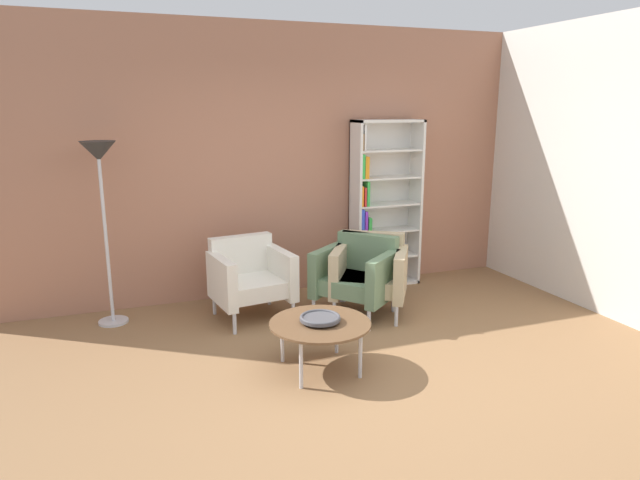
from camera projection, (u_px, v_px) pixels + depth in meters
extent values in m
plane|color=olive|center=(373.00, 386.00, 4.22)|extent=(8.32, 8.32, 0.00)
cube|color=#A87056|center=(277.00, 162.00, 6.12)|extent=(6.40, 0.12, 2.90)
cube|color=silver|center=(618.00, 170.00, 5.40)|extent=(0.12, 5.20, 2.90)
cube|color=silver|center=(355.00, 206.00, 6.31)|extent=(0.03, 0.30, 1.90)
cube|color=silver|center=(415.00, 202.00, 6.57)|extent=(0.03, 0.30, 1.90)
cube|color=silver|center=(388.00, 121.00, 6.22)|extent=(0.80, 0.30, 0.03)
cube|color=silver|center=(384.00, 282.00, 6.66)|extent=(0.80, 0.30, 0.03)
cube|color=silver|center=(380.00, 202.00, 6.57)|extent=(0.80, 0.02, 1.90)
cube|color=silver|center=(384.00, 256.00, 6.58)|extent=(0.76, 0.28, 0.02)
cube|color=silver|center=(385.00, 230.00, 6.51)|extent=(0.76, 0.28, 0.02)
cube|color=silver|center=(386.00, 204.00, 6.44)|extent=(0.76, 0.28, 0.02)
cube|color=silver|center=(387.00, 178.00, 6.37)|extent=(0.76, 0.28, 0.02)
cube|color=silver|center=(387.00, 150.00, 6.30)|extent=(0.76, 0.28, 0.02)
cube|color=orange|center=(358.00, 274.00, 6.48)|extent=(0.03, 0.22, 0.23)
cube|color=purple|center=(361.00, 273.00, 6.49)|extent=(0.03, 0.23, 0.24)
cube|color=red|center=(364.00, 272.00, 6.50)|extent=(0.02, 0.22, 0.26)
cube|color=black|center=(358.00, 251.00, 6.41)|extent=(0.02, 0.22, 0.18)
cube|color=olive|center=(361.00, 247.00, 6.40)|extent=(0.02, 0.20, 0.26)
cube|color=olive|center=(365.00, 250.00, 6.43)|extent=(0.04, 0.20, 0.19)
cube|color=blue|center=(359.00, 220.00, 6.34)|extent=(0.04, 0.23, 0.27)
cube|color=purple|center=(362.00, 221.00, 6.36)|extent=(0.03, 0.24, 0.24)
cube|color=green|center=(366.00, 224.00, 6.38)|extent=(0.04, 0.23, 0.17)
cube|color=orange|center=(359.00, 196.00, 6.25)|extent=(0.03, 0.18, 0.22)
cube|color=red|center=(362.00, 196.00, 6.26)|extent=(0.02, 0.19, 0.21)
cube|color=green|center=(365.00, 193.00, 6.28)|extent=(0.03, 0.21, 0.27)
cube|color=green|center=(361.00, 166.00, 6.17)|extent=(0.04, 0.18, 0.26)
cube|color=orange|center=(364.00, 167.00, 6.20)|extent=(0.04, 0.20, 0.24)
cube|color=olive|center=(359.00, 142.00, 6.12)|extent=(0.02, 0.22, 0.18)
cube|color=white|center=(361.00, 137.00, 6.14)|extent=(0.02, 0.25, 0.27)
cylinder|color=brown|center=(320.00, 323.00, 4.40)|extent=(0.80, 0.80, 0.02)
cylinder|color=silver|center=(301.00, 365.00, 4.14)|extent=(0.03, 0.03, 0.38)
cylinder|color=silver|center=(360.00, 355.00, 4.31)|extent=(0.03, 0.03, 0.38)
cylinder|color=silver|center=(282.00, 340.00, 4.58)|extent=(0.03, 0.03, 0.38)
cylinder|color=silver|center=(337.00, 332.00, 4.75)|extent=(0.03, 0.03, 0.38)
cylinder|color=#4C4C51|center=(320.00, 321.00, 4.39)|extent=(0.13, 0.13, 0.02)
cylinder|color=#4C4C51|center=(320.00, 319.00, 4.39)|extent=(0.32, 0.32, 0.02)
torus|color=#4C4C51|center=(320.00, 317.00, 4.39)|extent=(0.32, 0.32, 0.02)
cube|color=slate|center=(355.00, 284.00, 5.59)|extent=(0.85, 0.86, 0.16)
cube|color=slate|center=(368.00, 252.00, 5.76)|extent=(0.50, 0.57, 0.38)
cube|color=slate|center=(327.00, 270.00, 5.70)|extent=(0.54, 0.47, 0.46)
cube|color=slate|center=(383.00, 279.00, 5.40)|extent=(0.54, 0.47, 0.46)
cylinder|color=silver|center=(314.00, 307.00, 5.52)|extent=(0.04, 0.04, 0.24)
cylinder|color=silver|center=(369.00, 319.00, 5.23)|extent=(0.04, 0.04, 0.24)
cylinder|color=silver|center=(341.00, 291.00, 6.01)|extent=(0.04, 0.04, 0.24)
cylinder|color=silver|center=(393.00, 300.00, 5.72)|extent=(0.04, 0.04, 0.24)
cube|color=white|center=(252.00, 287.00, 5.51)|extent=(0.72, 0.67, 0.16)
cube|color=white|center=(241.00, 254.00, 5.68)|extent=(0.65, 0.21, 0.38)
cube|color=white|center=(222.00, 281.00, 5.33)|extent=(0.19, 0.63, 0.46)
cube|color=white|center=(281.00, 272.00, 5.62)|extent=(0.19, 0.63, 0.46)
cylinder|color=silver|center=(235.00, 322.00, 5.16)|extent=(0.04, 0.04, 0.24)
cylinder|color=silver|center=(293.00, 310.00, 5.44)|extent=(0.04, 0.04, 0.24)
cylinder|color=silver|center=(214.00, 303.00, 5.65)|extent=(0.04, 0.04, 0.24)
cylinder|color=silver|center=(269.00, 293.00, 5.93)|extent=(0.04, 0.04, 0.24)
cube|color=#C6B289|center=(369.00, 282.00, 5.65)|extent=(0.85, 0.83, 0.16)
cube|color=#C6B289|center=(373.00, 250.00, 5.85)|extent=(0.60, 0.45, 0.38)
cube|color=#C6B289|center=(339.00, 271.00, 5.67)|extent=(0.42, 0.58, 0.46)
cube|color=#C6B289|center=(401.00, 274.00, 5.54)|extent=(0.42, 0.58, 0.46)
cylinder|color=silver|center=(334.00, 309.00, 5.46)|extent=(0.04, 0.04, 0.24)
cylinder|color=silver|center=(396.00, 314.00, 5.34)|extent=(0.04, 0.04, 0.24)
cylinder|color=silver|center=(344.00, 291.00, 6.02)|extent=(0.04, 0.04, 0.24)
cylinder|color=silver|center=(401.00, 295.00, 5.89)|extent=(0.04, 0.04, 0.24)
cylinder|color=silver|center=(114.00, 321.00, 5.45)|extent=(0.28, 0.28, 0.02)
cylinder|color=silver|center=(106.00, 237.00, 5.26)|extent=(0.03, 0.03, 1.65)
cone|color=#2D2D2D|center=(98.00, 151.00, 5.07)|extent=(0.32, 0.32, 0.18)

